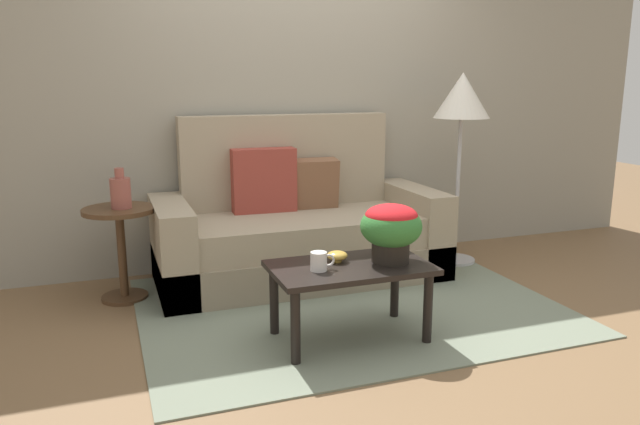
# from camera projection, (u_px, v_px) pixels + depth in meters

# --- Properties ---
(ground_plane) EXTENTS (14.00, 14.00, 0.00)m
(ground_plane) POSITION_uv_depth(u_px,v_px,m) (360.00, 317.00, 3.65)
(ground_plane) COLOR brown
(wall_back) EXTENTS (6.40, 0.12, 2.63)m
(wall_back) POSITION_uv_depth(u_px,v_px,m) (292.00, 91.00, 4.60)
(wall_back) COLOR gray
(wall_back) RESTS_ON ground
(area_rug) EXTENTS (2.54, 1.94, 0.01)m
(area_rug) POSITION_uv_depth(u_px,v_px,m) (348.00, 306.00, 3.82)
(area_rug) COLOR gray
(area_rug) RESTS_ON ground
(couch) EXTENTS (2.00, 0.87, 1.15)m
(couch) POSITION_uv_depth(u_px,v_px,m) (298.00, 231.00, 4.34)
(couch) COLOR gray
(couch) RESTS_ON ground
(coffee_table) EXTENTS (0.85, 0.50, 0.43)m
(coffee_table) POSITION_uv_depth(u_px,v_px,m) (350.00, 276.00, 3.27)
(coffee_table) COLOR black
(coffee_table) RESTS_ON ground
(side_table) EXTENTS (0.45, 0.45, 0.61)m
(side_table) POSITION_uv_depth(u_px,v_px,m) (121.00, 237.00, 3.86)
(side_table) COLOR #4C331E
(side_table) RESTS_ON ground
(floor_lamp) EXTENTS (0.41, 0.41, 1.45)m
(floor_lamp) POSITION_uv_depth(u_px,v_px,m) (462.00, 105.00, 4.49)
(floor_lamp) COLOR #B2B2B7
(floor_lamp) RESTS_ON ground
(potted_plant) EXTENTS (0.34, 0.34, 0.32)m
(potted_plant) POSITION_uv_depth(u_px,v_px,m) (391.00, 227.00, 3.27)
(potted_plant) COLOR black
(potted_plant) RESTS_ON coffee_table
(coffee_mug) EXTENTS (0.13, 0.09, 0.10)m
(coffee_mug) POSITION_uv_depth(u_px,v_px,m) (319.00, 261.00, 3.15)
(coffee_mug) COLOR white
(coffee_mug) RESTS_ON coffee_table
(snack_bowl) EXTENTS (0.11, 0.11, 0.06)m
(snack_bowl) POSITION_uv_depth(u_px,v_px,m) (337.00, 256.00, 3.30)
(snack_bowl) COLOR gold
(snack_bowl) RESTS_ON coffee_table
(table_vase) EXTENTS (0.13, 0.13, 0.26)m
(table_vase) POSITION_uv_depth(u_px,v_px,m) (121.00, 192.00, 3.79)
(table_vase) COLOR #934C42
(table_vase) RESTS_ON side_table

